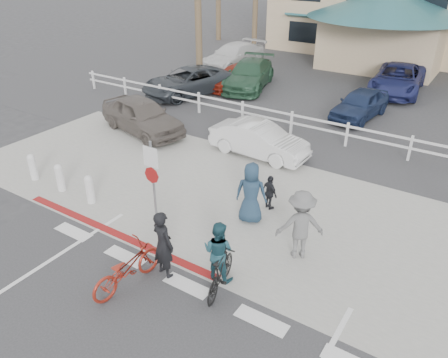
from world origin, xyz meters
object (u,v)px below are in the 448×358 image
Objects in this scene: bike_black at (220,273)px; car_white_sedan at (259,140)px; car_red_compact at (142,115)px; bike_red at (127,268)px; sign_post at (153,180)px.

car_white_sedan is (-2.84, 6.95, 0.14)m from bike_black.
car_red_compact is (-5.29, -0.64, 0.11)m from car_white_sedan.
bike_black is at bearing -144.69° from bike_red.
sign_post is at bearing -120.75° from car_red_compact.
bike_black is at bearing -113.86° from car_red_compact.
car_red_compact reaches higher than car_white_sedan.
bike_red reaches higher than bike_black.
car_red_compact reaches higher than bike_red.
bike_red is 0.45× the size of car_red_compact.
car_white_sedan reaches higher than bike_red.
car_red_compact is at bearing -44.00° from bike_red.
car_white_sedan reaches higher than bike_black.
car_white_sedan is (0.18, 5.69, -0.82)m from sign_post.
sign_post reaches higher than car_white_sedan.
sign_post is 5.76m from car_white_sedan.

